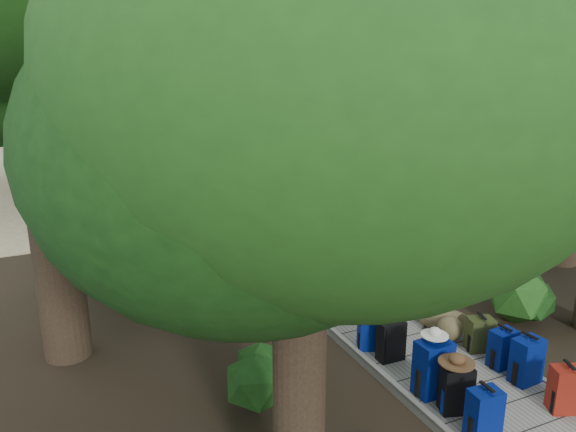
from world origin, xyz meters
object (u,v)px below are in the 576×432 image
backpack_right_b (527,358)px  suitcase_on_boardwalk (391,341)px  backpack_right_a (566,387)px  backpack_left_b (456,386)px  backpack_right_c (503,347)px  sun_lounger (276,168)px  backpack_right_d (480,332)px  kayak (89,195)px  lone_suitcase_on_sand (221,186)px  duffel_right_black (431,310)px  backpack_left_c (433,365)px  duffel_right_khaki (443,319)px  backpack_left_a (484,412)px  backpack_left_d (371,330)px

backpack_right_b → suitcase_on_boardwalk: 1.83m
backpack_right_a → backpack_right_b: bearing=107.1°
backpack_left_b → backpack_right_c: 1.42m
backpack_left_b → sun_lounger: backpack_left_b is taller
backpack_right_d → sun_lounger: bearing=96.3°
kayak → backpack_right_d: bearing=-59.7°
kayak → backpack_right_b: bearing=-61.1°
suitcase_on_boardwalk → sun_lounger: size_ratio=0.31×
backpack_left_b → lone_suitcase_on_sand: backpack_left_b is taller
backpack_left_b → duffel_right_black: (1.29, 2.11, -0.15)m
backpack_left_c → suitcase_on_boardwalk: backpack_left_c is taller
backpack_right_a → duffel_right_khaki: size_ratio=1.07×
backpack_right_d → backpack_left_b: bearing=-125.9°
backpack_left_b → backpack_right_b: bearing=23.4°
backpack_right_b → sun_lounger: bearing=76.1°
backpack_right_d → duffel_right_black: size_ratio=0.93×
backpack_right_c → sun_lounger: bearing=76.3°
backpack_right_b → backpack_right_c: (0.01, 0.43, -0.05)m
backpack_right_c → sun_lounger: size_ratio=0.32×
duffel_right_khaki → backpack_right_c: bearing=-105.1°
backpack_left_a → backpack_left_c: (0.03, 0.97, 0.07)m
lone_suitcase_on_sand → backpack_right_a: bearing=-73.0°
backpack_right_a → duffel_right_black: backpack_right_a is taller
backpack_left_b → backpack_right_c: (1.31, 0.55, -0.04)m
backpack_right_b → duffel_right_black: size_ratio=1.16×
backpack_right_c → backpack_left_b: bearing=-161.1°
backpack_right_d → duffel_right_khaki: size_ratio=0.93×
backpack_right_b → sun_lounger: backpack_right_b is taller
backpack_left_c → backpack_right_a: 1.61m
duffel_right_black → backpack_right_a: bearing=-73.1°
backpack_left_a → kayak: backpack_left_a is taller
backpack_right_d → sun_lounger: size_ratio=0.30×
backpack_left_c → backpack_right_d: (1.37, 0.61, -0.13)m
sun_lounger → suitcase_on_boardwalk: bearing=-119.2°
backpack_left_b → suitcase_on_boardwalk: 1.36m
backpack_left_a → duffel_right_khaki: size_ratio=1.12×
kayak → sun_lounger: sun_lounger is taller
backpack_left_d → lone_suitcase_on_sand: bearing=105.4°
backpack_right_d → duffel_right_khaki: backpack_right_d is taller
backpack_right_b → lone_suitcase_on_sand: backpack_right_b is taller
backpack_right_b → suitcase_on_boardwalk: (-1.33, 1.25, -0.05)m
backpack_left_a → backpack_left_c: backpack_left_c is taller
backpack_left_c → backpack_right_a: backpack_left_c is taller
backpack_left_a → backpack_right_c: 1.75m
backpack_left_d → backpack_right_c: size_ratio=0.95×
backpack_left_a → duffel_right_black: backpack_left_a is taller
backpack_right_a → duffel_right_black: 2.67m
backpack_left_b → duffel_right_black: 2.47m
kayak → suitcase_on_boardwalk: bearing=-65.2°
backpack_right_d → duffel_right_black: backpack_right_d is taller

